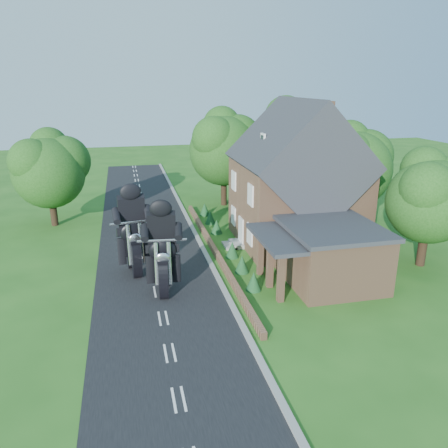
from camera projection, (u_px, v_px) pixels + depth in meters
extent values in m
plane|color=#255919|center=(158.00, 292.00, 24.52)|extent=(120.00, 120.00, 0.00)
cube|color=black|center=(158.00, 292.00, 24.51)|extent=(7.00, 80.00, 0.02)
cube|color=gray|center=(221.00, 284.00, 25.28)|extent=(0.30, 80.00, 0.12)
cube|color=#8A6146|center=(215.00, 250.00, 30.01)|extent=(0.30, 22.00, 0.40)
cube|color=#8A6146|center=(296.00, 202.00, 31.40)|extent=(8.00, 8.00, 6.00)
cube|color=#27292F|center=(298.00, 161.00, 30.47)|extent=(8.48, 8.64, 8.48)
cube|color=#8A6146|center=(328.00, 113.00, 29.91)|extent=(0.60, 0.90, 1.60)
cube|color=white|center=(263.00, 140.00, 29.45)|extent=(0.12, 0.80, 0.90)
cube|color=black|center=(262.00, 140.00, 29.43)|extent=(0.04, 0.55, 0.65)
cube|color=white|center=(241.00, 232.00, 31.13)|extent=(0.10, 1.10, 2.10)
cube|color=gray|center=(236.00, 244.00, 31.34)|extent=(0.80, 1.60, 0.30)
cube|color=gray|center=(229.00, 245.00, 31.25)|extent=(0.80, 1.60, 0.15)
cube|color=white|center=(250.00, 234.00, 28.92)|extent=(0.10, 1.10, 1.40)
cube|color=black|center=(249.00, 234.00, 28.92)|extent=(0.04, 0.92, 1.22)
cube|color=white|center=(233.00, 216.00, 33.00)|extent=(0.10, 1.10, 1.40)
cube|color=black|center=(233.00, 216.00, 32.99)|extent=(0.04, 0.92, 1.22)
cube|color=white|center=(250.00, 195.00, 28.09)|extent=(0.10, 1.10, 1.40)
cube|color=black|center=(250.00, 195.00, 28.08)|extent=(0.04, 0.92, 1.22)
cube|color=white|center=(234.00, 181.00, 32.16)|extent=(0.10, 1.10, 1.40)
cube|color=black|center=(233.00, 181.00, 32.16)|extent=(0.04, 0.92, 1.22)
cube|color=#8A6146|center=(330.00, 255.00, 25.42)|extent=(5.00, 5.60, 3.20)
cube|color=#27292F|center=(333.00, 227.00, 24.89)|extent=(5.30, 5.94, 0.24)
cube|color=#27292F|center=(281.00, 238.00, 24.34)|extent=(2.60, 5.32, 0.22)
cube|color=#8A6146|center=(281.00, 277.00, 23.02)|extent=(0.35, 0.35, 2.80)
cube|color=#8A6146|center=(270.00, 264.00, 24.69)|extent=(0.35, 0.35, 2.80)
cube|color=#8A6146|center=(260.00, 253.00, 26.36)|extent=(0.35, 0.35, 2.80)
cylinder|color=black|center=(426.00, 244.00, 27.73)|extent=(0.56, 0.56, 2.80)
sphere|color=#1A4513|center=(432.00, 201.00, 26.85)|extent=(5.20, 5.20, 5.20)
sphere|color=#1A4513|center=(445.00, 186.00, 27.34)|extent=(3.74, 3.74, 3.74)
sphere|color=#1A4513|center=(430.00, 188.00, 25.61)|extent=(3.22, 3.22, 3.22)
sphere|color=#1A4513|center=(427.00, 169.00, 27.27)|extent=(2.86, 2.86, 2.86)
cylinder|color=black|center=(352.00, 208.00, 35.46)|extent=(0.56, 0.56, 3.00)
sphere|color=#1A4513|center=(356.00, 169.00, 34.49)|extent=(6.00, 6.00, 6.00)
sphere|color=#1A4513|center=(368.00, 156.00, 35.05)|extent=(4.32, 4.32, 4.32)
sphere|color=#1A4513|center=(351.00, 157.00, 33.06)|extent=(3.72, 3.72, 3.72)
sphere|color=#1A4513|center=(352.00, 141.00, 34.97)|extent=(3.30, 3.30, 3.30)
cylinder|color=black|center=(290.00, 185.00, 41.78)|extent=(0.56, 0.56, 3.60)
sphere|color=#1A4513|center=(292.00, 146.00, 40.61)|extent=(7.20, 7.20, 7.20)
sphere|color=#1A4513|center=(306.00, 133.00, 41.29)|extent=(5.18, 5.18, 5.18)
sphere|color=#1A4513|center=(284.00, 132.00, 38.90)|extent=(4.46, 4.46, 4.46)
sphere|color=#1A4513|center=(288.00, 117.00, 41.19)|extent=(3.96, 3.96, 3.96)
cylinder|color=black|center=(227.00, 187.00, 41.45)|extent=(0.56, 0.56, 3.40)
sphere|color=#1A4513|center=(227.00, 151.00, 40.38)|extent=(6.40, 6.40, 6.40)
sphere|color=#1A4513|center=(240.00, 139.00, 40.99)|extent=(4.61, 4.61, 4.61)
sphere|color=#1A4513|center=(217.00, 138.00, 38.86)|extent=(3.97, 3.97, 3.97)
sphere|color=#1A4513|center=(225.00, 125.00, 40.90)|extent=(3.52, 3.52, 3.52)
cylinder|color=black|center=(56.00, 209.00, 35.55)|extent=(0.56, 0.56, 2.80)
sphere|color=#1A4513|center=(52.00, 173.00, 34.64)|extent=(5.60, 5.60, 5.60)
sphere|color=#1A4513|center=(68.00, 161.00, 35.17)|extent=(4.03, 4.03, 4.03)
sphere|color=#1A4513|center=(35.00, 161.00, 33.31)|extent=(3.47, 3.47, 3.47)
sphere|color=#1A4513|center=(52.00, 146.00, 35.09)|extent=(3.08, 3.08, 3.08)
cone|color=#133B1C|center=(254.00, 281.00, 24.56)|extent=(0.90, 0.90, 1.10)
cone|color=#133B1C|center=(242.00, 264.00, 26.87)|extent=(0.90, 0.90, 1.10)
cone|color=#133B1C|center=(232.00, 250.00, 29.19)|extent=(0.90, 0.90, 1.10)
cone|color=#133B1C|center=(217.00, 227.00, 33.82)|extent=(0.90, 0.90, 1.10)
cone|color=#133B1C|center=(210.00, 217.00, 36.14)|extent=(0.90, 0.90, 1.10)
cone|color=#133B1C|center=(205.00, 209.00, 38.45)|extent=(0.90, 0.90, 1.10)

